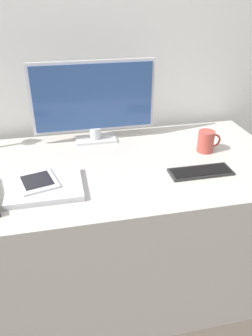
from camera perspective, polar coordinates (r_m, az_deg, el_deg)
ground_plane at (r=1.86m, az=-0.69°, el=-20.59°), size 10.00×10.00×0.00m
wall_back at (r=1.78m, az=-4.92°, el=21.97°), size 3.60×0.05×2.40m
desk at (r=1.68m, az=-1.42°, el=-10.20°), size 1.55×0.79×0.72m
monitor at (r=1.65m, az=-5.63°, el=11.56°), size 0.61×0.11×0.40m
keyboard at (r=1.44m, az=12.88°, el=-0.63°), size 0.27×0.10×0.01m
laptop at (r=1.33m, az=-13.94°, el=-3.13°), size 0.29×0.24×0.02m
ereader at (r=1.34m, az=-15.21°, el=-2.24°), size 0.18×0.20×0.01m
coffee_mug at (r=1.62m, az=13.81°, el=4.54°), size 0.12×0.08×0.10m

